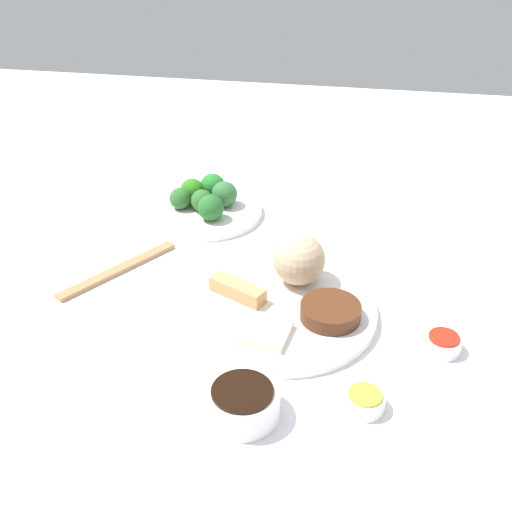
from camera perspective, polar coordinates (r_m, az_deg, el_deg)
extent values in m
cube|color=white|center=(1.06, 2.22, -3.83)|extent=(2.20, 2.20, 0.02)
cylinder|color=white|center=(1.01, 2.34, -4.83)|extent=(0.29, 0.29, 0.02)
sphere|color=tan|center=(1.04, 3.79, -0.30)|extent=(0.08, 0.08, 0.08)
cube|color=tan|center=(1.02, -1.63, -2.99)|extent=(0.07, 0.10, 0.02)
cube|color=beige|center=(0.94, 0.83, -6.74)|extent=(0.07, 0.08, 0.01)
cylinder|color=#4E2814|center=(0.98, 6.53, -4.85)|extent=(0.09, 0.09, 0.02)
cylinder|color=white|center=(1.29, -4.28, 3.90)|extent=(0.22, 0.22, 0.01)
sphere|color=#2E6429|center=(1.27, -4.75, 4.86)|extent=(0.04, 0.04, 0.04)
sphere|color=#2A721A|center=(1.30, -5.61, 5.72)|extent=(0.05, 0.05, 0.05)
sphere|color=#306B37|center=(1.28, -2.79, 5.44)|extent=(0.05, 0.05, 0.05)
sphere|color=#246227|center=(1.23, -3.98, 4.24)|extent=(0.05, 0.05, 0.05)
sphere|color=#2A6029|center=(1.28, -6.64, 5.02)|extent=(0.04, 0.04, 0.04)
sphere|color=#247328|center=(1.31, -3.82, 6.12)|extent=(0.05, 0.05, 0.05)
cylinder|color=white|center=(0.84, -1.20, -12.79)|extent=(0.10, 0.10, 0.04)
cylinder|color=black|center=(0.83, -1.21, -11.73)|extent=(0.08, 0.08, 0.00)
cylinder|color=white|center=(0.87, 9.47, -12.50)|extent=(0.05, 0.05, 0.02)
cylinder|color=yellow|center=(0.86, 9.54, -11.88)|extent=(0.04, 0.04, 0.00)
cylinder|color=white|center=(0.98, 16.02, -7.44)|extent=(0.05, 0.05, 0.02)
cylinder|color=red|center=(0.97, 16.14, -6.84)|extent=(0.04, 0.04, 0.00)
cube|color=#A0774C|center=(1.13, -11.96, -1.21)|extent=(0.20, 0.15, 0.01)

